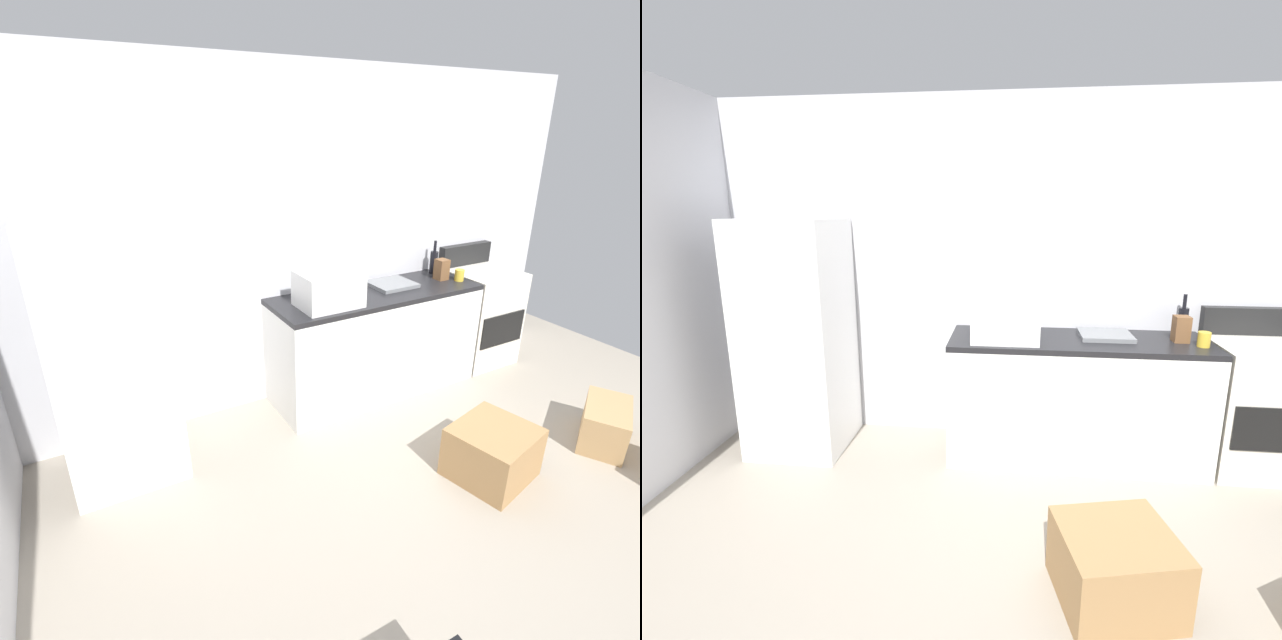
% 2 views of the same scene
% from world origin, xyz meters
% --- Properties ---
extents(ground_plane, '(6.00, 6.00, 0.00)m').
position_xyz_m(ground_plane, '(0.00, 0.00, 0.00)').
color(ground_plane, '#9E9384').
extents(wall_back, '(5.00, 0.10, 2.60)m').
position_xyz_m(wall_back, '(0.00, 1.55, 1.30)').
color(wall_back, silver).
rests_on(wall_back, ground_plane).
extents(kitchen_counter, '(1.80, 0.60, 0.90)m').
position_xyz_m(kitchen_counter, '(0.30, 1.20, 0.45)').
color(kitchen_counter, white).
rests_on(kitchen_counter, ground_plane).
extents(refrigerator, '(0.68, 0.66, 1.73)m').
position_xyz_m(refrigerator, '(-1.75, 1.15, 0.86)').
color(refrigerator, white).
rests_on(refrigerator, ground_plane).
extents(stove_oven, '(0.60, 0.61, 1.10)m').
position_xyz_m(stove_oven, '(1.52, 1.21, 0.47)').
color(stove_oven, silver).
rests_on(stove_oven, ground_plane).
extents(microwave, '(0.46, 0.34, 0.27)m').
position_xyz_m(microwave, '(-0.21, 1.12, 1.04)').
color(microwave, white).
rests_on(microwave, kitchen_counter).
extents(sink_basin, '(0.36, 0.32, 0.03)m').
position_xyz_m(sink_basin, '(0.50, 1.27, 0.92)').
color(sink_basin, slate).
rests_on(sink_basin, kitchen_counter).
extents(wine_bottle, '(0.07, 0.07, 0.30)m').
position_xyz_m(wine_bottle, '(1.06, 1.39, 1.01)').
color(wine_bottle, black).
rests_on(wine_bottle, kitchen_counter).
extents(coffee_mug, '(0.08, 0.08, 0.10)m').
position_xyz_m(coffee_mug, '(1.10, 1.10, 0.95)').
color(coffee_mug, gold).
rests_on(coffee_mug, kitchen_counter).
extents(knife_block, '(0.10, 0.10, 0.18)m').
position_xyz_m(knife_block, '(0.99, 1.20, 0.99)').
color(knife_block, brown).
rests_on(knife_block, kitchen_counter).
extents(cardboard_box_small, '(0.60, 0.56, 0.35)m').
position_xyz_m(cardboard_box_small, '(0.33, -0.10, 0.18)').
color(cardboard_box_small, '#A37A4C').
rests_on(cardboard_box_small, ground_plane).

